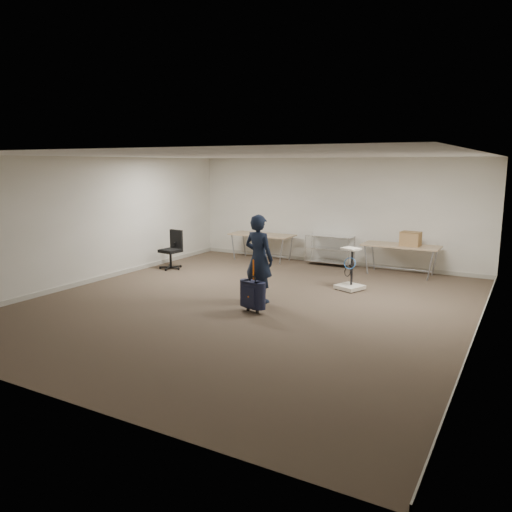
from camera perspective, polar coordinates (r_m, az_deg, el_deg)
The scene contains 10 objects.
ground at distance 9.63m, azimuth -0.64°, elevation -5.46°, with size 9.00×9.00×0.00m, color #4A3A2D.
room_shell at distance 10.80m, azimuth 3.02°, elevation -3.43°, with size 8.00×9.00×9.00m.
folding_table_left at distance 13.78m, azimuth 0.67°, elevation 2.30°, with size 1.80×0.75×0.73m.
folding_table_right at distance 12.44m, azimuth 16.24°, elevation 0.98°, with size 1.80×0.75×0.73m.
wire_shelf at distance 13.26m, azimuth 8.42°, elevation 0.82°, with size 1.22×0.47×0.80m.
person at distance 9.59m, azimuth 0.32°, elevation -0.29°, with size 0.62×0.41×1.71m, color black.
suitcase at distance 9.01m, azimuth -0.38°, elevation -4.42°, with size 0.39×0.28×0.97m.
office_chair at distance 12.91m, azimuth -9.60°, elevation -0.12°, with size 0.60×0.60×0.98m.
equipment_cart at distance 10.80m, azimuth 10.68°, elevation -2.57°, with size 0.64×0.64×0.91m.
cardboard_box at distance 12.36m, azimuth 17.25°, elevation 1.89°, with size 0.45×0.33×0.33m, color #9A6C47.
Camera 1 is at (4.61, -8.03, 2.66)m, focal length 35.00 mm.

